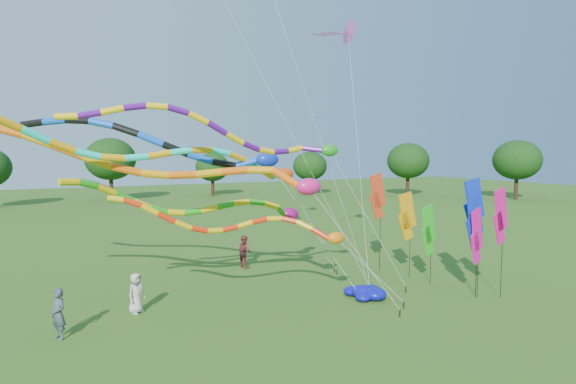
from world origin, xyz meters
name	(u,v)px	position (x,y,z in m)	size (l,w,h in m)	color
ground	(380,331)	(0.00, 0.00, 0.00)	(160.00, 160.00, 0.00)	#2D5A18
tree_ring	(209,196)	(-6.48, -0.50, 5.20)	(118.48, 117.41, 9.38)	#382314
tube_kite_red	(257,226)	(-3.15, 3.87, 3.51)	(10.73, 3.91, 5.31)	black
tube_kite_orange	(166,164)	(-6.52, 4.47, 5.97)	(15.96, 7.03, 8.18)	black
tube_kite_purple	(243,136)	(-3.85, 3.48, 7.01)	(13.97, 1.12, 8.65)	black
tube_kite_blue	(140,142)	(-6.95, 7.12, 6.85)	(15.75, 7.91, 8.68)	black
tube_kite_cyan	(205,161)	(-4.72, 5.42, 6.06)	(14.74, 4.10, 8.09)	black
tube_kite_green	(222,206)	(-3.60, 6.61, 4.03)	(12.83, 1.72, 6.01)	black
delta_kite_high_c	(348,31)	(4.28, 8.55, 12.85)	(2.87, 5.25, 13.75)	black
banner_pole_red	(377,196)	(5.30, 7.11, 4.05)	(1.16, 0.21, 5.32)	black
banner_pole_blue_a	(474,222)	(6.02, 1.26, 3.40)	(1.16, 0.19, 4.66)	black
banner_pole_green	(429,230)	(5.79, 3.77, 2.68)	(1.14, 0.36, 3.94)	black
banner_pole_blue_b	(474,206)	(6.63, 1.86, 4.00)	(1.16, 0.25, 5.27)	black
banner_pole_magenta_a	(477,236)	(6.10, 1.18, 2.77)	(1.13, 0.43, 4.03)	black
banner_pole_magenta_b	(500,216)	(6.93, 0.68, 3.64)	(1.15, 0.30, 4.91)	black
banner_pole_orange	(407,216)	(5.72, 5.25, 3.17)	(1.16, 0.11, 4.43)	black
blue_nylon_heap	(363,292)	(1.85, 3.57, 0.25)	(1.75, 1.66, 0.54)	#0C0FA4
person_a	(136,293)	(-7.45, 6.02, 0.81)	(0.79, 0.51, 1.62)	beige
person_b	(58,314)	(-10.30, 4.46, 0.89)	(0.65, 0.42, 1.77)	#3C4854
person_c	(244,251)	(-0.75, 11.13, 0.89)	(0.87, 0.68, 1.79)	maroon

